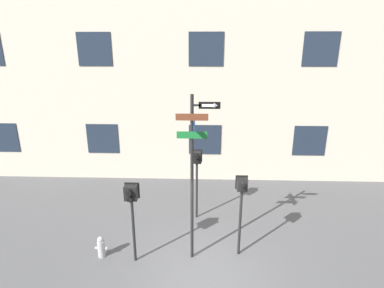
# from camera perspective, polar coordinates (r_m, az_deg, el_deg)

# --- Properties ---
(ground_plane) EXTENTS (60.00, 60.00, 0.00)m
(ground_plane) POSITION_cam_1_polar(r_m,az_deg,el_deg) (9.10, 2.49, -23.60)
(ground_plane) COLOR #515154
(building_facade) EXTENTS (24.00, 0.63, 12.03)m
(building_facade) POSITION_cam_1_polar(r_m,az_deg,el_deg) (13.62, 2.70, 17.60)
(building_facade) COLOR beige
(building_facade) RESTS_ON ground_plane
(street_sign_pole) EXTENTS (1.15, 0.92, 4.90)m
(street_sign_pole) POSITION_cam_1_polar(r_m,az_deg,el_deg) (8.20, 0.34, -4.23)
(street_sign_pole) COLOR black
(street_sign_pole) RESTS_ON ground_plane
(pedestrian_signal_left) EXTENTS (0.42, 0.40, 2.46)m
(pedestrian_signal_left) POSITION_cam_1_polar(r_m,az_deg,el_deg) (8.64, -11.44, -10.62)
(pedestrian_signal_left) COLOR black
(pedestrian_signal_left) RESTS_ON ground_plane
(pedestrian_signal_right) EXTENTS (0.35, 0.40, 2.54)m
(pedestrian_signal_right) POSITION_cam_1_polar(r_m,az_deg,el_deg) (8.84, 9.41, -9.68)
(pedestrian_signal_right) COLOR black
(pedestrian_signal_right) RESTS_ON ground_plane
(pedestrian_signal_across) EXTENTS (0.37, 0.40, 2.62)m
(pedestrian_signal_across) POSITION_cam_1_polar(r_m,az_deg,el_deg) (10.62, 0.93, -4.17)
(pedestrian_signal_across) COLOR black
(pedestrian_signal_across) RESTS_ON ground_plane
(fire_hydrant) EXTENTS (0.38, 0.22, 0.68)m
(fire_hydrant) POSITION_cam_1_polar(r_m,az_deg,el_deg) (9.88, -16.92, -18.26)
(fire_hydrant) COLOR #A5A5A8
(fire_hydrant) RESTS_ON ground_plane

